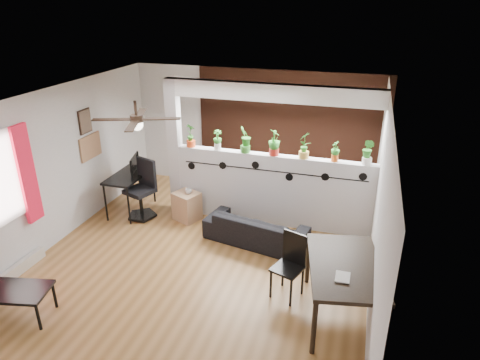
% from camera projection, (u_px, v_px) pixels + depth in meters
% --- Properties ---
extents(room_shell, '(6.30, 7.10, 2.90)m').
position_uv_depth(room_shell, '(200.00, 185.00, 6.46)').
color(room_shell, brown).
rests_on(room_shell, ground).
extents(partition_wall, '(3.60, 0.18, 1.35)m').
position_uv_depth(partition_wall, '(273.00, 190.00, 7.81)').
color(partition_wall, '#BCBCC1').
rests_on(partition_wall, ground).
extents(ceiling_header, '(3.60, 0.18, 0.30)m').
position_uv_depth(ceiling_header, '(276.00, 93.00, 7.11)').
color(ceiling_header, white).
rests_on(ceiling_header, room_shell).
extents(pier_column, '(0.22, 0.20, 2.60)m').
position_uv_depth(pier_column, '(175.00, 147.00, 8.08)').
color(pier_column, '#BCBCC1').
rests_on(pier_column, ground).
extents(brick_panel, '(3.90, 0.05, 2.60)m').
position_uv_depth(brick_panel, '(289.00, 134.00, 8.86)').
color(brick_panel, '#97472B').
rests_on(brick_panel, ground).
extents(vine_decal, '(3.31, 0.01, 0.30)m').
position_uv_depth(vine_decal, '(272.00, 171.00, 7.57)').
color(vine_decal, black).
rests_on(vine_decal, partition_wall).
extents(baseboard_heater, '(0.08, 1.00, 0.18)m').
position_uv_depth(baseboard_heater, '(20.00, 268.00, 6.56)').
color(baseboard_heater, beige).
rests_on(baseboard_heater, ground).
extents(corkboard, '(0.03, 0.60, 0.45)m').
position_uv_depth(corkboard, '(91.00, 147.00, 7.96)').
color(corkboard, '#986A49').
rests_on(corkboard, room_shell).
extents(framed_art, '(0.03, 0.34, 0.44)m').
position_uv_depth(framed_art, '(85.00, 121.00, 7.72)').
color(framed_art, '#8C7259').
rests_on(framed_art, room_shell).
extents(ceiling_fan, '(1.19, 1.19, 0.43)m').
position_uv_depth(ceiling_fan, '(137.00, 121.00, 6.01)').
color(ceiling_fan, black).
rests_on(ceiling_fan, room_shell).
extents(potted_plant_0, '(0.28, 0.25, 0.45)m').
position_uv_depth(potted_plant_0, '(191.00, 134.00, 7.88)').
color(potted_plant_0, '#E1491A').
rests_on(potted_plant_0, partition_wall).
extents(potted_plant_1, '(0.22, 0.20, 0.36)m').
position_uv_depth(potted_plant_1, '(217.00, 139.00, 7.75)').
color(potted_plant_1, silver).
rests_on(potted_plant_1, partition_wall).
extents(potted_plant_2, '(0.28, 0.31, 0.48)m').
position_uv_depth(potted_plant_2, '(245.00, 139.00, 7.59)').
color(potted_plant_2, '#38822F').
rests_on(potted_plant_2, partition_wall).
extents(potted_plant_3, '(0.31, 0.32, 0.47)m').
position_uv_depth(potted_plant_3, '(274.00, 142.00, 7.45)').
color(potted_plant_3, red).
rests_on(potted_plant_3, partition_wall).
extents(potted_plant_4, '(0.30, 0.31, 0.47)m').
position_uv_depth(potted_plant_4, '(304.00, 144.00, 7.31)').
color(potted_plant_4, gold).
rests_on(potted_plant_4, partition_wall).
extents(potted_plant_5, '(0.14, 0.17, 0.36)m').
position_uv_depth(potted_plant_5, '(335.00, 151.00, 7.19)').
color(potted_plant_5, '#DF5C1A').
rests_on(potted_plant_5, partition_wall).
extents(potted_plant_6, '(0.29, 0.28, 0.44)m').
position_uv_depth(potted_plant_6, '(368.00, 151.00, 7.03)').
color(potted_plant_6, silver).
rests_on(potted_plant_6, partition_wall).
extents(sofa, '(1.77, 0.96, 0.49)m').
position_uv_depth(sofa, '(256.00, 229.00, 7.35)').
color(sofa, black).
rests_on(sofa, ground).
extents(cube_shelf, '(0.56, 0.54, 0.54)m').
position_uv_depth(cube_shelf, '(187.00, 206.00, 8.09)').
color(cube_shelf, '#A57957').
rests_on(cube_shelf, ground).
extents(cup, '(0.14, 0.14, 0.10)m').
position_uv_depth(cup, '(189.00, 191.00, 7.96)').
color(cup, gray).
rests_on(cup, cube_shelf).
extents(computer_desk, '(0.58, 1.09, 0.78)m').
position_uv_depth(computer_desk, '(129.00, 178.00, 8.24)').
color(computer_desk, black).
rests_on(computer_desk, ground).
extents(monitor, '(0.32, 0.14, 0.18)m').
position_uv_depth(monitor, '(132.00, 167.00, 8.31)').
color(monitor, black).
rests_on(monitor, computer_desk).
extents(office_chair, '(0.60, 0.61, 1.12)m').
position_uv_depth(office_chair, '(143.00, 193.00, 8.11)').
color(office_chair, black).
rests_on(office_chair, ground).
extents(dining_table, '(1.17, 1.62, 0.81)m').
position_uv_depth(dining_table, '(345.00, 270.00, 5.44)').
color(dining_table, black).
rests_on(dining_table, ground).
extents(book, '(0.17, 0.23, 0.02)m').
position_uv_depth(book, '(335.00, 276.00, 5.16)').
color(book, gray).
rests_on(book, dining_table).
extents(folding_chair, '(0.49, 0.49, 0.95)m').
position_uv_depth(folding_chair, '(291.00, 259.00, 5.94)').
color(folding_chair, black).
rests_on(folding_chair, ground).
extents(coffee_table, '(1.01, 0.70, 0.43)m').
position_uv_depth(coffee_table, '(13.00, 293.00, 5.55)').
color(coffee_table, black).
rests_on(coffee_table, ground).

